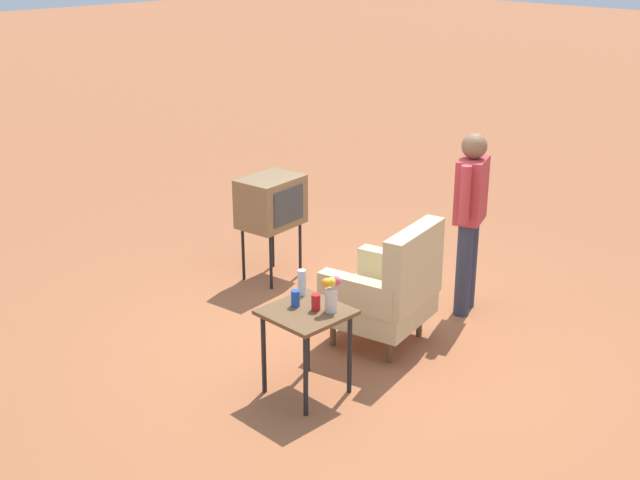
{
  "coord_description": "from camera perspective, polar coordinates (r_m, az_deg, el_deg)",
  "views": [
    {
      "loc": [
        4.73,
        4.23,
        3.27
      ],
      "look_at": [
        -0.18,
        -0.72,
        0.65
      ],
      "focal_mm": 46.9,
      "sensor_mm": 36.0,
      "label": 1
    }
  ],
  "objects": [
    {
      "name": "ground_plane",
      "position": [
        7.14,
        3.09,
        -6.71
      ],
      "size": [
        60.0,
        60.0,
        0.0
      ],
      "primitive_type": "plane",
      "color": "#A05B38"
    },
    {
      "name": "armchair",
      "position": [
        6.85,
        4.7,
        -3.36
      ],
      "size": [
        0.91,
        0.93,
        1.06
      ],
      "color": "brown",
      "rests_on": "ground"
    },
    {
      "name": "side_table",
      "position": [
        6.1,
        -0.93,
        -5.7
      ],
      "size": [
        0.56,
        0.56,
        0.67
      ],
      "color": "black",
      "rests_on": "ground"
    },
    {
      "name": "tv_on_stand",
      "position": [
        8.06,
        -3.36,
        2.58
      ],
      "size": [
        0.65,
        0.51,
        1.03
      ],
      "color": "black",
      "rests_on": "ground"
    },
    {
      "name": "person_standing",
      "position": [
        7.4,
        10.2,
        1.88
      ],
      "size": [
        0.53,
        0.34,
        1.64
      ],
      "color": "#2D3347",
      "rests_on": "ground"
    },
    {
      "name": "bottle_short_clear",
      "position": [
        6.26,
        -1.25,
        -2.91
      ],
      "size": [
        0.06,
        0.06,
        0.2
      ],
      "primitive_type": "cylinder",
      "color": "silver",
      "rests_on": "side_table"
    },
    {
      "name": "soda_can_blue",
      "position": [
        6.1,
        -1.69,
        -4.0
      ],
      "size": [
        0.07,
        0.07,
        0.12
      ],
      "primitive_type": "cylinder",
      "color": "blue",
      "rests_on": "side_table"
    },
    {
      "name": "soda_can_red",
      "position": [
        6.03,
        -0.28,
        -4.27
      ],
      "size": [
        0.07,
        0.07,
        0.12
      ],
      "primitive_type": "cylinder",
      "color": "red",
      "rests_on": "side_table"
    },
    {
      "name": "flower_vase",
      "position": [
        5.98,
        0.77,
        -3.6
      ],
      "size": [
        0.15,
        0.09,
        0.27
      ],
      "color": "silver",
      "rests_on": "side_table"
    }
  ]
}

